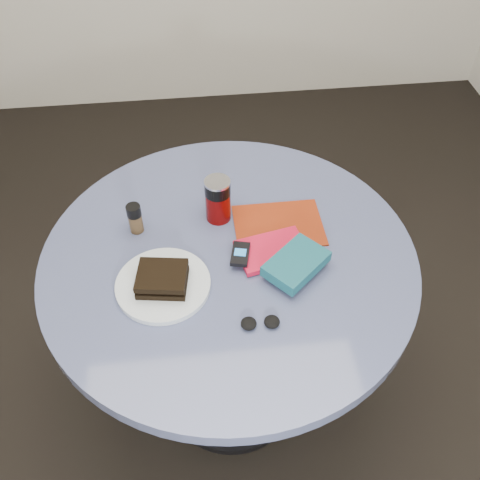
{
  "coord_description": "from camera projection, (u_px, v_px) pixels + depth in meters",
  "views": [
    {
      "loc": [
        -0.08,
        -0.94,
        1.81
      ],
      "look_at": [
        0.03,
        0.0,
        0.8
      ],
      "focal_mm": 40.0,
      "sensor_mm": 36.0,
      "label": 1
    }
  ],
  "objects": [
    {
      "name": "magazine",
      "position": [
        278.0,
        225.0,
        1.49
      ],
      "size": [
        0.25,
        0.18,
        0.0
      ],
      "primitive_type": "cube",
      "rotation": [
        0.0,
        0.0,
        0.0
      ],
      "color": "maroon",
      "rests_on": "table"
    },
    {
      "name": "mp3_player",
      "position": [
        240.0,
        254.0,
        1.38
      ],
      "size": [
        0.06,
        0.09,
        0.01
      ],
      "color": "black",
      "rests_on": "red_book"
    },
    {
      "name": "ground",
      "position": [
        232.0,
        390.0,
        1.96
      ],
      "size": [
        4.0,
        4.0,
        0.0
      ],
      "primitive_type": "plane",
      "color": "black",
      "rests_on": "ground"
    },
    {
      "name": "red_book",
      "position": [
        272.0,
        250.0,
        1.41
      ],
      "size": [
        0.2,
        0.16,
        0.02
      ],
      "primitive_type": "cube",
      "rotation": [
        0.0,
        0.0,
        0.21
      ],
      "color": "#B50E2B",
      "rests_on": "magazine"
    },
    {
      "name": "plate",
      "position": [
        163.0,
        285.0,
        1.34
      ],
      "size": [
        0.3,
        0.3,
        0.02
      ],
      "primitive_type": "cylinder",
      "rotation": [
        0.0,
        0.0,
        -0.3
      ],
      "color": "silver",
      "rests_on": "table"
    },
    {
      "name": "pepper_grinder",
      "position": [
        135.0,
        218.0,
        1.45
      ],
      "size": [
        0.04,
        0.04,
        0.09
      ],
      "color": "#49361F",
      "rests_on": "table"
    },
    {
      "name": "sandwich",
      "position": [
        162.0,
        279.0,
        1.31
      ],
      "size": [
        0.14,
        0.12,
        0.04
      ],
      "color": "black",
      "rests_on": "plate"
    },
    {
      "name": "novel",
      "position": [
        296.0,
        264.0,
        1.35
      ],
      "size": [
        0.19,
        0.18,
        0.03
      ],
      "primitive_type": "cube",
      "rotation": [
        0.0,
        0.0,
        0.73
      ],
      "color": "#114754",
      "rests_on": "red_book"
    },
    {
      "name": "headphones",
      "position": [
        260.0,
        323.0,
        1.26
      ],
      "size": [
        0.09,
        0.04,
        0.02
      ],
      "color": "black",
      "rests_on": "table"
    },
    {
      "name": "table",
      "position": [
        230.0,
        292.0,
        1.54
      ],
      "size": [
        1.0,
        1.0,
        0.75
      ],
      "color": "black",
      "rests_on": "ground"
    },
    {
      "name": "soda_can",
      "position": [
        218.0,
        200.0,
        1.47
      ],
      "size": [
        0.09,
        0.09,
        0.13
      ],
      "color": "#580504",
      "rests_on": "table"
    }
  ]
}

